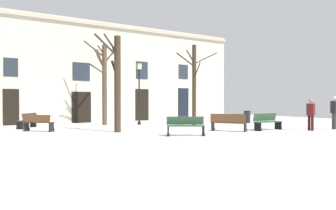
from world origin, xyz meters
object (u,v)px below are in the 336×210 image
Objects in this scene: streetlamp at (139,87)px; person_crossing_plaza at (311,113)px; tree_left_of_center at (194,82)px; person_by_shop_door at (334,110)px; bench_back_to_back_left at (186,126)px; tree_center at (117,81)px; litter_bin at (247,117)px; tree_foreground at (104,81)px; bench_facing_shops at (267,121)px; bench_far_corner at (228,122)px; bench_back_to_back_right at (28,120)px; bench_near_center_tree at (38,123)px.

streetlamp reaches higher than person_crossing_plaza.
tree_left_of_center is 2.77× the size of person_by_shop_door.
bench_back_to_back_left is at bearing -83.73° from person_by_shop_door.
litter_bin is (10.54, 1.32, -2.16)m from tree_center.
person_crossing_plaza is (7.74, -9.69, -1.96)m from tree_foreground.
tree_center is 8.29m from bench_facing_shops.
litter_bin is at bearing 56.94° from bench_back_to_back_left.
bench_facing_shops is at bearing -24.04° from tree_center.
person_by_shop_door is 1.89m from person_crossing_plaza.
bench_back_to_back_left is 5.40m from bench_facing_shops.
tree_foreground reaches higher than litter_bin.
bench_far_corner is 1.07× the size of person_crossing_plaza.
litter_bin is at bearing 159.21° from person_crossing_plaza.
person_crossing_plaza is at bearing -42.62° from bench_facing_shops.
bench_back_to_back_left is at bearing -108.19° from person_crossing_plaza.
tree_left_of_center reaches higher than bench_back_to_back_left.
tree_left_of_center is 1.25× the size of streetlamp.
bench_back_to_back_left is (-3.99, -4.66, -2.30)m from tree_left_of_center.
litter_bin is 0.50× the size of bench_back_to_back_left.
streetlamp is at bearing 118.13° from bench_back_to_back_right.
bench_far_corner is at bearing -144.02° from litter_bin.
tree_center is 4.33m from bench_back_to_back_left.
bench_far_corner is at bearing 163.75° from bench_facing_shops.
person_by_shop_door is (5.84, -2.22, 0.57)m from bench_far_corner.
litter_bin is 0.48× the size of bench_far_corner.
bench_back_to_back_right is 0.88× the size of person_by_shop_door.
person_crossing_plaza is at bearing 88.45° from bench_back_to_back_right.
bench_near_center_tree is at bearing -100.64° from person_by_shop_door.
tree_center is at bearing -166.61° from tree_left_of_center.
tree_left_of_center is at bearing 104.90° from bench_facing_shops.
tree_foreground is at bearing -104.30° from bench_near_center_tree.
streetlamp is (3.31, 3.96, -0.10)m from tree_center.
person_by_shop_door is at bearing 91.78° from bench_back_to_back_right.
person_by_shop_door is (7.57, -8.86, -1.45)m from streetlamp.
tree_center is at bearing -104.26° from tree_foreground.
tree_foreground reaches higher than person_crossing_plaza.
person_crossing_plaza is (9.00, -4.72, -1.65)m from tree_center.
tree_foreground is 8.88m from bench_far_corner.
streetlamp is 2.26× the size of bench_far_corner.
person_crossing_plaza is (-1.54, -6.03, 0.50)m from litter_bin.
litter_bin is 6.25m from person_crossing_plaza.
tree_center is 1.24× the size of streetlamp.
bench_back_to_back_right is at bearing 159.26° from tree_left_of_center.
bench_facing_shops is at bearing -137.23° from person_crossing_plaza.
litter_bin is at bearing -160.18° from person_by_shop_door.
bench_facing_shops is (-3.23, -4.58, 0.03)m from litter_bin.
person_by_shop_door is (8.96, -1.65, 0.58)m from bench_back_to_back_left.
tree_center reaches higher than bench_far_corner.
litter_bin is at bearing 52.95° from bench_facing_shops.
bench_far_corner is at bearing 39.40° from bench_back_to_back_left.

